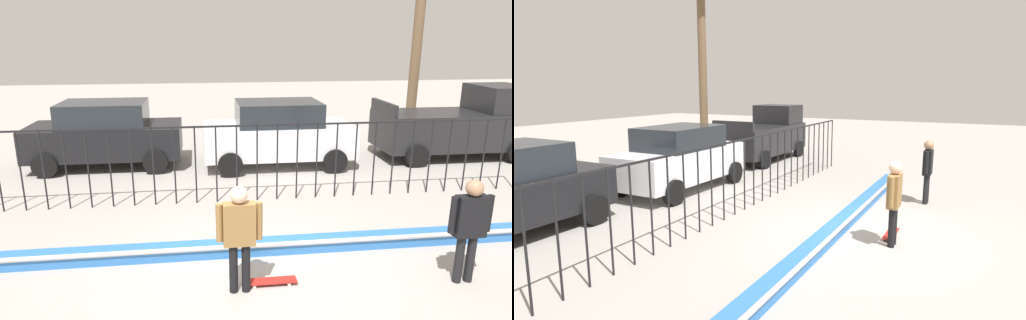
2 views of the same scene
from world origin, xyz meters
TOP-DOWN VIEW (x-y plane):
  - ground_plane at (0.00, 0.00)m, footprint 60.00×60.00m
  - bowl_coping_ledge at (0.00, 0.64)m, footprint 11.00×0.40m
  - perimeter_fence at (0.00, 3.24)m, footprint 14.04×0.04m
  - skateboarder at (-0.29, -0.54)m, footprint 0.68×0.25m
  - skateboard at (0.21, -0.42)m, footprint 0.80×0.20m
  - camera_operator at (3.19, -0.71)m, footprint 0.68×0.25m
  - parked_car_white at (1.44, 6.03)m, footprint 4.30×2.12m
  - pickup_truck at (7.26, 6.27)m, footprint 4.70×2.12m

SIDE VIEW (x-z plane):
  - ground_plane at x=0.00m, z-range 0.00..0.00m
  - skateboard at x=0.21m, z-range 0.02..0.10m
  - bowl_coping_ledge at x=0.00m, z-range -0.01..0.25m
  - parked_car_white at x=1.44m, z-range 0.02..1.92m
  - skateboarder at x=-0.29m, z-range 0.17..1.84m
  - camera_operator at x=3.19m, z-range 0.17..1.84m
  - pickup_truck at x=7.26m, z-range -0.08..2.16m
  - perimeter_fence at x=0.00m, z-range 0.21..2.01m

